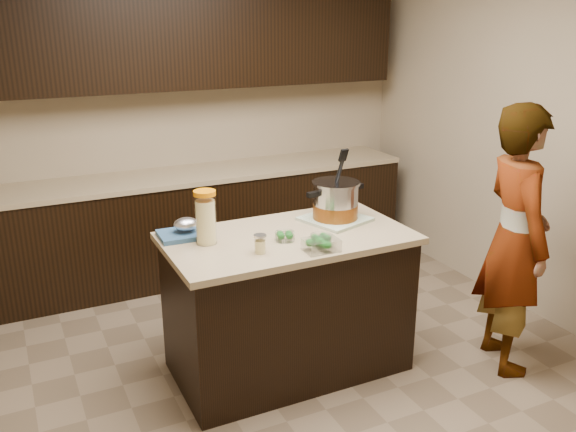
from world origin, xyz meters
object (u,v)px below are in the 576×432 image
object	(u,v)px
stock_pot	(335,203)
lemonade_pitcher	(206,219)
island	(288,303)
person	(515,240)

from	to	relation	value
stock_pot	lemonade_pitcher	size ratio (longest dim) A/B	1.39
island	lemonade_pitcher	bearing A→B (deg)	169.79
island	stock_pot	xyz separation A→B (m)	(0.39, 0.11, 0.57)
stock_pot	person	size ratio (longest dim) A/B	0.26
island	lemonade_pitcher	world-z (taller)	lemonade_pitcher
island	person	distance (m)	1.44
island	stock_pot	world-z (taller)	stock_pot
island	stock_pot	distance (m)	0.70
island	lemonade_pitcher	xyz separation A→B (m)	(-0.48, 0.09, 0.59)
person	stock_pot	bearing A→B (deg)	73.95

